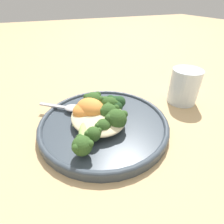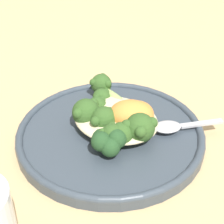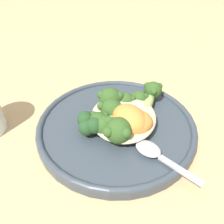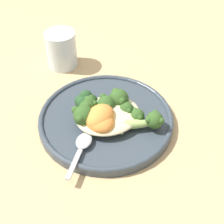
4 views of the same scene
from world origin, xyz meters
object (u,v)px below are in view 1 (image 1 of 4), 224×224
(broccoli_stalk_5, at_px, (103,109))
(spoon, at_px, (69,108))
(plate, at_px, (104,123))
(broccoli_stalk_0, at_px, (83,138))
(broccoli_stalk_7, at_px, (93,103))
(water_glass, at_px, (184,86))
(broccoli_stalk_1, at_px, (91,131))
(kale_tuft, at_px, (115,103))
(broccoli_stalk_4, at_px, (106,113))
(sweet_potato_chunk_0, at_px, (88,110))
(sweet_potato_chunk_1, at_px, (90,109))
(broccoli_stalk_3, at_px, (110,119))
(broccoli_stalk_6, at_px, (99,108))
(broccoli_stalk_2, at_px, (100,125))
(quinoa_mound, at_px, (98,117))

(broccoli_stalk_5, distance_m, spoon, 0.09)
(plate, distance_m, broccoli_stalk_0, 0.09)
(broccoli_stalk_7, relative_size, water_glass, 1.01)
(broccoli_stalk_1, distance_m, water_glass, 0.29)
(kale_tuft, bearing_deg, broccoli_stalk_4, -47.14)
(broccoli_stalk_0, xyz_separation_m, sweet_potato_chunk_0, (-0.08, 0.03, 0.00))
(broccoli_stalk_7, distance_m, kale_tuft, 0.05)
(broccoli_stalk_1, relative_size, sweet_potato_chunk_1, 1.15)
(broccoli_stalk_3, xyz_separation_m, broccoli_stalk_6, (-0.05, -0.01, -0.00))
(broccoli_stalk_6, bearing_deg, spoon, 114.76)
(broccoli_stalk_5, xyz_separation_m, broccoli_stalk_6, (-0.00, -0.01, -0.00))
(broccoli_stalk_0, height_order, broccoli_stalk_5, same)
(broccoli_stalk_0, xyz_separation_m, broccoli_stalk_6, (-0.08, 0.06, -0.00))
(broccoli_stalk_1, relative_size, broccoli_stalk_6, 0.70)
(spoon, relative_size, water_glass, 1.07)
(sweet_potato_chunk_1, height_order, kale_tuft, sweet_potato_chunk_1)
(broccoli_stalk_0, xyz_separation_m, spoon, (-0.13, 0.00, -0.01))
(broccoli_stalk_6, xyz_separation_m, kale_tuft, (-0.00, 0.04, 0.00))
(broccoli_stalk_4, distance_m, broccoli_stalk_6, 0.03)
(broccoli_stalk_5, bearing_deg, plate, -126.82)
(broccoli_stalk_1, height_order, sweet_potato_chunk_1, sweet_potato_chunk_1)
(broccoli_stalk_3, bearing_deg, spoon, 158.83)
(sweet_potato_chunk_0, bearing_deg, broccoli_stalk_2, 7.93)
(sweet_potato_chunk_1, bearing_deg, plate, 46.77)
(sweet_potato_chunk_0, distance_m, spoon, 0.06)
(broccoli_stalk_6, xyz_separation_m, broccoli_stalk_7, (-0.02, -0.01, 0.01))
(broccoli_stalk_4, xyz_separation_m, sweet_potato_chunk_1, (-0.02, -0.03, 0.00))
(plate, height_order, broccoli_stalk_7, broccoli_stalk_7)
(spoon, bearing_deg, broccoli_stalk_5, -179.34)
(quinoa_mound, height_order, water_glass, water_glass)
(broccoli_stalk_7, distance_m, spoon, 0.06)
(broccoli_stalk_2, bearing_deg, water_glass, 71.53)
(broccoli_stalk_6, height_order, broccoli_stalk_7, broccoli_stalk_7)
(broccoli_stalk_5, relative_size, spoon, 1.21)
(plate, relative_size, water_glass, 3.08)
(quinoa_mound, relative_size, broccoli_stalk_2, 1.75)
(broccoli_stalk_2, relative_size, broccoli_stalk_6, 0.71)
(broccoli_stalk_3, xyz_separation_m, broccoli_stalk_7, (-0.07, -0.01, 0.00))
(broccoli_stalk_1, xyz_separation_m, sweet_potato_chunk_0, (-0.07, 0.01, 0.01))
(plate, bearing_deg, sweet_potato_chunk_0, -131.95)
(plate, distance_m, sweet_potato_chunk_1, 0.05)
(quinoa_mound, height_order, broccoli_stalk_3, broccoli_stalk_3)
(broccoli_stalk_1, distance_m, broccoli_stalk_6, 0.08)
(broccoli_stalk_4, bearing_deg, broccoli_stalk_0, -130.75)
(broccoli_stalk_1, distance_m, broccoli_stalk_7, 0.09)
(plate, distance_m, broccoli_stalk_3, 0.04)
(plate, distance_m, broccoli_stalk_2, 0.04)
(broccoli_stalk_5, bearing_deg, spoon, 124.63)
(broccoli_stalk_3, distance_m, broccoli_stalk_5, 0.05)
(quinoa_mound, xyz_separation_m, broccoli_stalk_2, (0.03, -0.01, 0.00))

